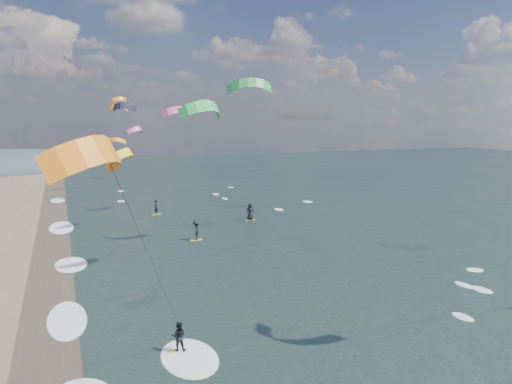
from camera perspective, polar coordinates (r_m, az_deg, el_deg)
name	(u,v)px	position (r m, az deg, el deg)	size (l,w,h in m)	color
wet_sand_strip	(46,364)	(25.69, -22.85, -17.66)	(3.00, 240.00, 0.00)	#382D23
kitesurfer_near_b	(141,239)	(18.79, -13.06, -5.25)	(6.64, 8.97, 11.35)	gold
far_kitesurfers	(210,219)	(50.49, -5.33, -3.10)	(10.04, 14.44, 1.86)	gold
bg_kite_field	(146,115)	(68.12, -12.44, 8.63)	(12.09, 71.62, 8.89)	orange
shoreline_surf	(72,321)	(30.03, -20.31, -13.63)	(2.40, 79.40, 0.11)	white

